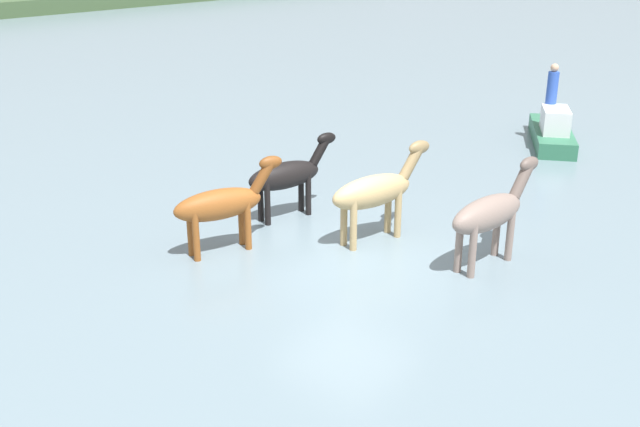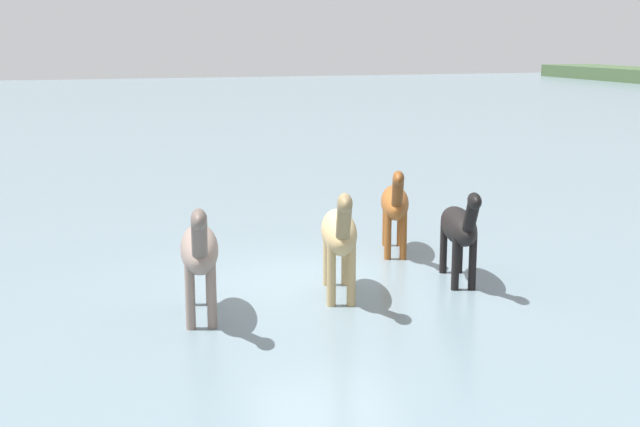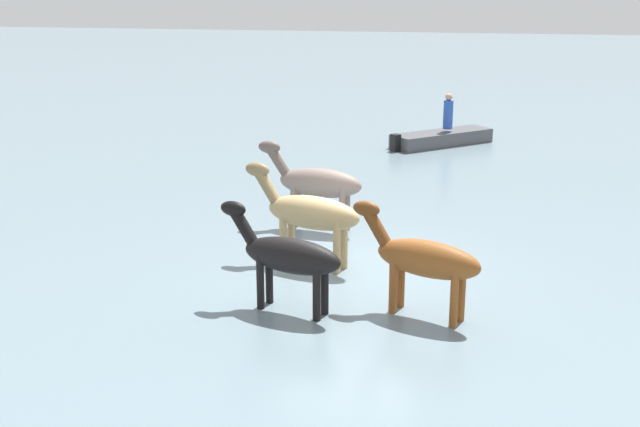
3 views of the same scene
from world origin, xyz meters
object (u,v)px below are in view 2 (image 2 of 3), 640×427
(horse_lead, at_px, (395,204))
(horse_dark_mare, at_px, (459,227))
(horse_mid_herd, at_px, (339,233))
(horse_gray_outer, at_px, (199,250))

(horse_lead, distance_m, horse_dark_mare, 2.22)
(horse_lead, xyz_separation_m, horse_dark_mare, (2.21, 0.28, -0.02))
(horse_mid_herd, bearing_deg, horse_gray_outer, -65.66)
(horse_lead, bearing_deg, horse_mid_herd, -19.72)
(horse_mid_herd, relative_size, horse_gray_outer, 1.00)
(horse_dark_mare, bearing_deg, horse_lead, -157.78)
(horse_mid_herd, bearing_deg, horse_lead, 155.35)
(horse_dark_mare, bearing_deg, horse_gray_outer, -68.09)
(horse_mid_herd, height_order, horse_gray_outer, horse_mid_herd)
(horse_dark_mare, bearing_deg, horse_mid_herd, -70.76)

